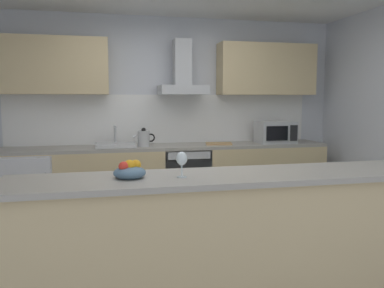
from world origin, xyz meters
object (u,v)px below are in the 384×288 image
sink (116,145)px  fruit_bowl (130,171)px  wine_glass (182,160)px  chopping_board (219,144)px  microwave (275,132)px  kettle (144,138)px  refrigerator (30,188)px  range_hood (182,77)px  oven (185,178)px

sink → fruit_bowl: 2.40m
wine_glass → chopping_board: 2.63m
microwave → kettle: (-1.80, -0.01, -0.04)m
kettle → chopping_board: (1.00, 0.01, -0.09)m
refrigerator → microwave: 3.25m
wine_glass → chopping_board: size_ratio=0.52×
refrigerator → range_hood: size_ratio=1.18×
chopping_board → range_hood: bearing=161.5°
fruit_bowl → chopping_board: (1.34, 2.36, -0.10)m
sink → fruit_bowl: size_ratio=2.27×
microwave → kettle: microwave is taller
refrigerator → sink: 1.15m
wine_glass → microwave: bearing=53.3°
kettle → fruit_bowl: bearing=-98.4°
refrigerator → oven: bearing=0.1°
microwave → range_hood: range_hood is taller
refrigerator → sink: size_ratio=1.70×
oven → kettle: kettle is taller
refrigerator → kettle: kettle is taller
kettle → refrigerator: bearing=178.7°
refrigerator → fruit_bowl: bearing=-66.5°
refrigerator → range_hood: (1.92, 0.13, 1.36)m
wine_glass → chopping_board: bearing=67.7°
sink → refrigerator: bearing=-179.2°
oven → fruit_bowl: (-0.88, -2.39, 0.55)m
oven → range_hood: (0.00, 0.13, 1.33)m
range_hood → wine_glass: (-0.53, -2.58, -0.70)m
oven → microwave: bearing=-1.3°
microwave → wine_glass: (-1.80, -2.42, 0.04)m
oven → range_hood: range_hood is taller
sink → kettle: bearing=-7.3°
oven → sink: size_ratio=1.60×
sink → kettle: 0.36m
microwave → chopping_board: bearing=179.7°
fruit_bowl → refrigerator: bearing=113.5°
refrigerator → microwave: bearing=-0.5°
wine_glass → range_hood: bearing=78.3°
wine_glass → oven: bearing=77.7°
kettle → wine_glass: 2.41m
range_hood → chopping_board: 1.00m
microwave → kettle: bearing=-179.8°
wine_glass → refrigerator: bearing=119.6°
fruit_bowl → chopping_board: 2.72m
refrigerator → chopping_board: chopping_board is taller
fruit_bowl → chopping_board: size_ratio=0.65×
sink → range_hood: 1.24m
microwave → wine_glass: microwave is taller
kettle → chopping_board: kettle is taller
microwave → wine_glass: size_ratio=2.81×
microwave → chopping_board: 0.82m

